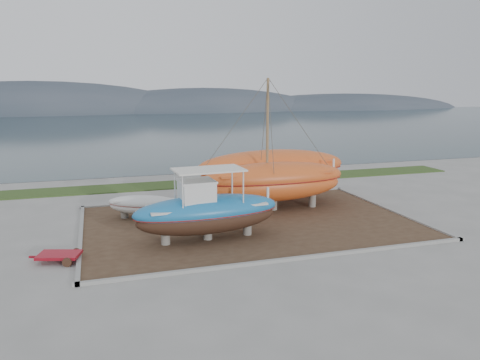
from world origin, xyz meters
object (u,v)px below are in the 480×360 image
object	(u,v)px
blue_caique	(207,205)
orange_bare_hull	(272,176)
orange_sailboat	(274,146)
white_dinghy	(145,207)
red_trailer	(59,258)

from	to	relation	value
blue_caique	orange_bare_hull	distance (m)	8.90
orange_sailboat	orange_bare_hull	bearing A→B (deg)	72.42
blue_caique	white_dinghy	bearing A→B (deg)	115.14
orange_bare_hull	red_trailer	xyz separation A→B (m)	(-12.93, -7.47, -1.54)
orange_sailboat	red_trailer	xyz separation A→B (m)	(-12.19, -5.21, -3.89)
blue_caique	red_trailer	size ratio (longest dim) A/B	2.80
orange_sailboat	orange_bare_hull	distance (m)	3.34
white_dinghy	red_trailer	bearing A→B (deg)	-103.31
blue_caique	white_dinghy	world-z (taller)	blue_caique
white_dinghy	orange_sailboat	world-z (taller)	orange_sailboat
blue_caique	orange_sailboat	world-z (taller)	orange_sailboat
blue_caique	orange_bare_hull	size ratio (longest dim) A/B	0.73
white_dinghy	red_trailer	distance (m)	7.13
orange_sailboat	orange_bare_hull	world-z (taller)	orange_sailboat
white_dinghy	orange_bare_hull	xyz separation A→B (m)	(8.57, 1.84, 1.02)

